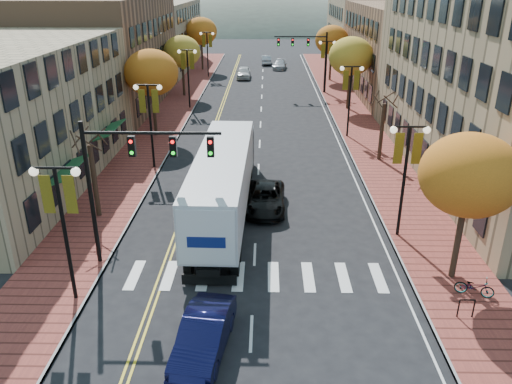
# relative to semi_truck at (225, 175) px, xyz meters

# --- Properties ---
(ground) EXTENTS (200.00, 200.00, 0.00)m
(ground) POSITION_rel_semi_truck_xyz_m (1.79, -8.74, -2.38)
(ground) COLOR black
(ground) RESTS_ON ground
(sidewalk_left) EXTENTS (4.00, 85.00, 0.15)m
(sidewalk_left) POSITION_rel_semi_truck_xyz_m (-7.21, 23.76, -2.31)
(sidewalk_left) COLOR brown
(sidewalk_left) RESTS_ON ground
(sidewalk_right) EXTENTS (4.00, 85.00, 0.15)m
(sidewalk_right) POSITION_rel_semi_truck_xyz_m (10.79, 23.76, -2.31)
(sidewalk_right) COLOR brown
(sidewalk_right) RESTS_ON ground
(building_left_mid) EXTENTS (12.00, 24.00, 11.00)m
(building_left_mid) POSITION_rel_semi_truck_xyz_m (-15.21, 27.26, 3.12)
(building_left_mid) COLOR brown
(building_left_mid) RESTS_ON ground
(building_left_far) EXTENTS (12.00, 26.00, 9.50)m
(building_left_far) POSITION_rel_semi_truck_xyz_m (-15.21, 52.26, 2.37)
(building_left_far) COLOR #9E8966
(building_left_far) RESTS_ON ground
(building_right_mid) EXTENTS (15.00, 24.00, 10.00)m
(building_right_mid) POSITION_rel_semi_truck_xyz_m (20.29, 33.26, 2.62)
(building_right_mid) COLOR brown
(building_right_mid) RESTS_ON ground
(building_right_far) EXTENTS (15.00, 20.00, 11.00)m
(building_right_far) POSITION_rel_semi_truck_xyz_m (20.29, 55.26, 3.12)
(building_right_far) COLOR #9E8966
(building_right_far) RESTS_ON ground
(tree_left_a) EXTENTS (0.28, 0.28, 4.20)m
(tree_left_a) POSITION_rel_semi_truck_xyz_m (-7.21, -0.74, -0.13)
(tree_left_a) COLOR #382619
(tree_left_a) RESTS_ON sidewalk_left
(tree_left_b) EXTENTS (4.48, 4.48, 7.21)m
(tree_left_b) POSITION_rel_semi_truck_xyz_m (-7.21, 15.26, 3.07)
(tree_left_b) COLOR #382619
(tree_left_b) RESTS_ON sidewalk_left
(tree_left_c) EXTENTS (4.16, 4.16, 6.69)m
(tree_left_c) POSITION_rel_semi_truck_xyz_m (-7.21, 31.26, 2.67)
(tree_left_c) COLOR #382619
(tree_left_c) RESTS_ON sidewalk_left
(tree_left_d) EXTENTS (4.61, 4.61, 7.42)m
(tree_left_d) POSITION_rel_semi_truck_xyz_m (-7.21, 49.26, 3.22)
(tree_left_d) COLOR #382619
(tree_left_d) RESTS_ON sidewalk_left
(tree_right_a) EXTENTS (4.16, 4.16, 6.69)m
(tree_right_a) POSITION_rel_semi_truck_xyz_m (10.79, -6.74, 2.67)
(tree_right_a) COLOR #382619
(tree_right_a) RESTS_ON sidewalk_right
(tree_right_b) EXTENTS (0.28, 0.28, 4.20)m
(tree_right_b) POSITION_rel_semi_truck_xyz_m (10.79, 9.26, -0.13)
(tree_right_b) COLOR #382619
(tree_right_b) RESTS_ON sidewalk_right
(tree_right_c) EXTENTS (4.48, 4.48, 7.21)m
(tree_right_c) POSITION_rel_semi_truck_xyz_m (10.79, 25.26, 3.07)
(tree_right_c) COLOR #382619
(tree_right_c) RESTS_ON sidewalk_right
(tree_right_d) EXTENTS (4.35, 4.35, 7.00)m
(tree_right_d) POSITION_rel_semi_truck_xyz_m (10.79, 41.26, 2.91)
(tree_right_d) COLOR #382619
(tree_right_d) RESTS_ON sidewalk_right
(lamp_left_a) EXTENTS (1.96, 0.36, 6.05)m
(lamp_left_a) POSITION_rel_semi_truck_xyz_m (-5.71, -8.74, 1.91)
(lamp_left_a) COLOR black
(lamp_left_a) RESTS_ON ground
(lamp_left_b) EXTENTS (1.96, 0.36, 6.05)m
(lamp_left_b) POSITION_rel_semi_truck_xyz_m (-5.71, 7.26, 1.91)
(lamp_left_b) COLOR black
(lamp_left_b) RESTS_ON ground
(lamp_left_c) EXTENTS (1.96, 0.36, 6.05)m
(lamp_left_c) POSITION_rel_semi_truck_xyz_m (-5.71, 25.26, 1.91)
(lamp_left_c) COLOR black
(lamp_left_c) RESTS_ON ground
(lamp_left_d) EXTENTS (1.96, 0.36, 6.05)m
(lamp_left_d) POSITION_rel_semi_truck_xyz_m (-5.71, 43.26, 1.91)
(lamp_left_d) COLOR black
(lamp_left_d) RESTS_ON ground
(lamp_right_a) EXTENTS (1.96, 0.36, 6.05)m
(lamp_right_a) POSITION_rel_semi_truck_xyz_m (9.29, -2.74, 1.91)
(lamp_right_a) COLOR black
(lamp_right_a) RESTS_ON ground
(lamp_right_b) EXTENTS (1.96, 0.36, 6.05)m
(lamp_right_b) POSITION_rel_semi_truck_xyz_m (9.29, 15.26, 1.91)
(lamp_right_b) COLOR black
(lamp_right_b) RESTS_ON ground
(lamp_right_c) EXTENTS (1.96, 0.36, 6.05)m
(lamp_right_c) POSITION_rel_semi_truck_xyz_m (9.29, 33.26, 1.91)
(lamp_right_c) COLOR black
(lamp_right_c) RESTS_ON ground
(traffic_mast_near) EXTENTS (6.10, 0.35, 7.00)m
(traffic_mast_near) POSITION_rel_semi_truck_xyz_m (-3.69, -5.75, 2.54)
(traffic_mast_near) COLOR black
(traffic_mast_near) RESTS_ON ground
(traffic_mast_far) EXTENTS (6.10, 0.34, 7.00)m
(traffic_mast_far) POSITION_rel_semi_truck_xyz_m (7.26, 33.25, 2.54)
(traffic_mast_far) COLOR black
(traffic_mast_far) RESTS_ON ground
(semi_truck) EXTENTS (2.93, 16.34, 4.07)m
(semi_truck) POSITION_rel_semi_truck_xyz_m (0.00, 0.00, 0.00)
(semi_truck) COLOR black
(semi_truck) RESTS_ON ground
(navy_sedan) EXTENTS (2.15, 4.64, 1.47)m
(navy_sedan) POSITION_rel_semi_truck_xyz_m (0.11, -11.79, -1.64)
(navy_sedan) COLOR black
(navy_sedan) RESTS_ON ground
(black_suv) EXTENTS (2.40, 5.00, 1.38)m
(black_suv) POSITION_rel_semi_truck_xyz_m (2.29, 0.57, -1.69)
(black_suv) COLOR black
(black_suv) RESTS_ON ground
(car_far_white) EXTENTS (1.87, 4.59, 1.56)m
(car_far_white) POSITION_rel_semi_truck_xyz_m (-0.81, 42.94, -1.60)
(car_far_white) COLOR silver
(car_far_white) RESTS_ON ground
(car_far_silver) EXTENTS (2.33, 4.65, 1.30)m
(car_far_silver) POSITION_rel_semi_truck_xyz_m (4.31, 50.73, -1.73)
(car_far_silver) COLOR #AFB0B7
(car_far_silver) RESTS_ON ground
(car_far_oncoming) EXTENTS (1.61, 4.29, 1.40)m
(car_far_oncoming) POSITION_rel_semi_truck_xyz_m (2.29, 55.16, -1.68)
(car_far_oncoming) COLOR #A7A7AE
(car_far_oncoming) RESTS_ON ground
(bicycle) EXTENTS (1.69, 1.06, 0.84)m
(bicycle) POSITION_rel_semi_truck_xyz_m (11.19, -8.24, -1.81)
(bicycle) COLOR gray
(bicycle) RESTS_ON sidewalk_right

